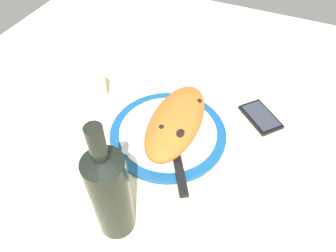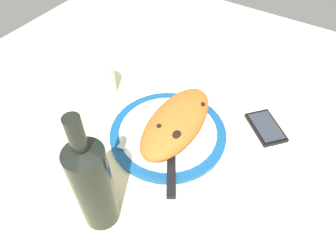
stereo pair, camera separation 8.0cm
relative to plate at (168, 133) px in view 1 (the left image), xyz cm
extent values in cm
cube|color=beige|center=(0.00, 0.00, -2.23)|extent=(150.00, 150.00, 3.00)
cylinder|color=navy|center=(0.00, 0.00, -0.11)|extent=(30.24, 30.24, 1.24)
cylinder|color=white|center=(0.00, 0.00, 0.66)|extent=(25.28, 25.28, 0.30)
ellipsoid|color=#C16023|center=(-1.18, 1.66, 4.09)|extent=(27.64, 13.47, 6.56)
ellipsoid|color=black|center=(0.14, 2.55, 6.84)|extent=(2.84, 2.58, 0.84)
ellipsoid|color=black|center=(3.90, 0.55, 6.62)|extent=(3.22, 3.18, 0.91)
ellipsoid|color=black|center=(0.50, -1.07, 6.57)|extent=(2.53, 2.21, 0.74)
ellipsoid|color=black|center=(3.78, 4.49, 6.39)|extent=(3.76, 3.43, 1.09)
ellipsoid|color=black|center=(-8.35, 4.78, 5.95)|extent=(2.84, 2.61, 0.81)
cube|color=silver|center=(0.63, -8.26, 1.01)|extent=(13.25, 2.93, 0.40)
cube|color=silver|center=(9.17, -6.93, 1.01)|extent=(4.29, 2.79, 0.40)
cube|color=silver|center=(1.03, 1.64, 1.01)|extent=(13.00, 8.86, 0.40)
cube|color=black|center=(11.67, 8.20, 1.41)|extent=(10.17, 7.32, 1.20)
cube|color=black|center=(-15.74, 20.81, -0.23)|extent=(12.85, 13.22, 1.00)
cube|color=#2D333D|center=(-15.74, 20.81, 0.35)|extent=(11.15, 11.50, 0.16)
cylinder|color=silver|center=(-4.15, -25.03, 4.18)|extent=(7.52, 7.52, 9.82)
cylinder|color=silver|center=(-4.15, -25.03, 1.42)|extent=(6.92, 6.92, 3.91)
cylinder|color=black|center=(26.29, -0.03, 10.04)|extent=(7.49, 7.49, 21.55)
cone|color=black|center=(26.29, -0.03, 21.75)|extent=(7.49, 7.49, 1.87)
cylinder|color=black|center=(26.29, -0.03, 25.99)|extent=(2.85, 2.85, 6.60)
camera|label=1|loc=(48.75, 21.40, 62.15)|focal=33.61mm
camera|label=2|loc=(45.01, 28.43, 62.15)|focal=33.61mm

